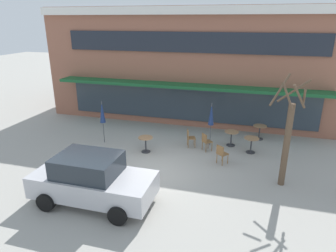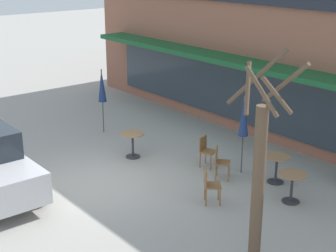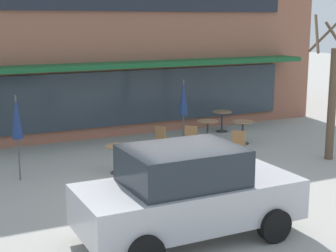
{
  "view_description": "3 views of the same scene",
  "coord_description": "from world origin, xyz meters",
  "px_view_note": "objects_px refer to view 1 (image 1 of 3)",
  "views": [
    {
      "loc": [
        3.61,
        -10.64,
        6.05
      ],
      "look_at": [
        -0.29,
        3.03,
        0.97
      ],
      "focal_mm": 32.0,
      "sensor_mm": 36.0,
      "label": 1
    },
    {
      "loc": [
        10.8,
        -6.47,
        5.81
      ],
      "look_at": [
        -0.13,
        2.4,
        1.1
      ],
      "focal_mm": 55.0,
      "sensor_mm": 36.0,
      "label": 2
    },
    {
      "loc": [
        -5.73,
        -10.69,
        4.04
      ],
      "look_at": [
        0.78,
        2.5,
        0.99
      ],
      "focal_mm": 55.0,
      "sensor_mm": 36.0,
      "label": 3
    }
  ],
  "objects_px": {
    "cafe_table_near_wall": "(146,142)",
    "parked_sedan": "(92,179)",
    "cafe_chair_0": "(190,137)",
    "street_tree": "(287,137)",
    "cafe_table_mid_patio": "(260,130)",
    "cafe_chair_1": "(221,153)",
    "cafe_chair_2": "(206,141)",
    "cafe_table_by_tree": "(231,136)",
    "patio_umbrella_green_folded": "(102,112)",
    "patio_umbrella_cream_folded": "(211,115)",
    "cafe_table_streetside": "(251,143)"
  },
  "relations": [
    {
      "from": "cafe_chair_2",
      "to": "parked_sedan",
      "type": "bearing_deg",
      "value": -119.78
    },
    {
      "from": "cafe_table_by_tree",
      "to": "cafe_chair_1",
      "type": "bearing_deg",
      "value": -96.43
    },
    {
      "from": "cafe_table_mid_patio",
      "to": "cafe_chair_2",
      "type": "bearing_deg",
      "value": -137.71
    },
    {
      "from": "cafe_table_by_tree",
      "to": "parked_sedan",
      "type": "relative_size",
      "value": 0.18
    },
    {
      "from": "cafe_table_streetside",
      "to": "patio_umbrella_green_folded",
      "type": "distance_m",
      "value": 7.49
    },
    {
      "from": "cafe_table_streetside",
      "to": "cafe_chair_2",
      "type": "bearing_deg",
      "value": -169.89
    },
    {
      "from": "cafe_chair_2",
      "to": "street_tree",
      "type": "xyz_separation_m",
      "value": [
        3.32,
        -2.31,
        1.43
      ]
    },
    {
      "from": "cafe_table_near_wall",
      "to": "parked_sedan",
      "type": "bearing_deg",
      "value": -94.14
    },
    {
      "from": "street_tree",
      "to": "parked_sedan",
      "type": "bearing_deg",
      "value": -154.34
    },
    {
      "from": "cafe_table_near_wall",
      "to": "cafe_chair_1",
      "type": "xyz_separation_m",
      "value": [
        3.64,
        -0.29,
        0.01
      ]
    },
    {
      "from": "parked_sedan",
      "to": "street_tree",
      "type": "xyz_separation_m",
      "value": [
        6.4,
        3.07,
        1.07
      ]
    },
    {
      "from": "cafe_table_by_tree",
      "to": "cafe_chair_1",
      "type": "relative_size",
      "value": 0.85
    },
    {
      "from": "cafe_table_near_wall",
      "to": "cafe_chair_2",
      "type": "bearing_deg",
      "value": 18.68
    },
    {
      "from": "cafe_table_mid_patio",
      "to": "cafe_chair_0",
      "type": "relative_size",
      "value": 0.85
    },
    {
      "from": "cafe_table_near_wall",
      "to": "cafe_chair_0",
      "type": "height_order",
      "value": "cafe_chair_0"
    },
    {
      "from": "cafe_table_mid_patio",
      "to": "street_tree",
      "type": "relative_size",
      "value": 0.18
    },
    {
      "from": "patio_umbrella_green_folded",
      "to": "cafe_chair_1",
      "type": "bearing_deg",
      "value": -7.71
    },
    {
      "from": "cafe_table_by_tree",
      "to": "cafe_chair_2",
      "type": "bearing_deg",
      "value": -138.86
    },
    {
      "from": "patio_umbrella_green_folded",
      "to": "street_tree",
      "type": "relative_size",
      "value": 0.52
    },
    {
      "from": "cafe_chair_1",
      "to": "cafe_table_near_wall",
      "type": "bearing_deg",
      "value": 175.49
    },
    {
      "from": "cafe_chair_1",
      "to": "cafe_chair_2",
      "type": "xyz_separation_m",
      "value": [
        -0.88,
        1.22,
        0.0
      ]
    },
    {
      "from": "parked_sedan",
      "to": "cafe_table_by_tree",
      "type": "bearing_deg",
      "value": 56.55
    },
    {
      "from": "cafe_table_by_tree",
      "to": "patio_umbrella_green_folded",
      "type": "height_order",
      "value": "patio_umbrella_green_folded"
    },
    {
      "from": "cafe_table_near_wall",
      "to": "parked_sedan",
      "type": "height_order",
      "value": "parked_sedan"
    },
    {
      "from": "patio_umbrella_green_folded",
      "to": "patio_umbrella_cream_folded",
      "type": "xyz_separation_m",
      "value": [
        5.34,
        1.15,
        0.0
      ]
    },
    {
      "from": "patio_umbrella_green_folded",
      "to": "cafe_chair_1",
      "type": "distance_m",
      "value": 6.28
    },
    {
      "from": "cafe_table_mid_patio",
      "to": "cafe_chair_1",
      "type": "distance_m",
      "value": 3.85
    },
    {
      "from": "cafe_table_by_tree",
      "to": "parked_sedan",
      "type": "bearing_deg",
      "value": -123.45
    },
    {
      "from": "parked_sedan",
      "to": "street_tree",
      "type": "height_order",
      "value": "street_tree"
    },
    {
      "from": "cafe_chair_0",
      "to": "cafe_chair_2",
      "type": "relative_size",
      "value": 1.0
    },
    {
      "from": "parked_sedan",
      "to": "street_tree",
      "type": "relative_size",
      "value": 1.0
    },
    {
      "from": "cafe_table_by_tree",
      "to": "street_tree",
      "type": "bearing_deg",
      "value": -56.36
    },
    {
      "from": "cafe_table_streetside",
      "to": "cafe_chair_0",
      "type": "bearing_deg",
      "value": -178.16
    },
    {
      "from": "parked_sedan",
      "to": "street_tree",
      "type": "bearing_deg",
      "value": 25.66
    },
    {
      "from": "cafe_table_near_wall",
      "to": "street_tree",
      "type": "bearing_deg",
      "value": -12.76
    },
    {
      "from": "patio_umbrella_green_folded",
      "to": "cafe_table_streetside",
      "type": "bearing_deg",
      "value": 5.94
    },
    {
      "from": "cafe_chair_1",
      "to": "parked_sedan",
      "type": "distance_m",
      "value": 5.76
    },
    {
      "from": "cafe_chair_0",
      "to": "cafe_chair_1",
      "type": "relative_size",
      "value": 1.0
    },
    {
      "from": "patio_umbrella_cream_folded",
      "to": "cafe_chair_0",
      "type": "height_order",
      "value": "patio_umbrella_cream_folded"
    },
    {
      "from": "cafe_table_near_wall",
      "to": "cafe_table_mid_patio",
      "type": "relative_size",
      "value": 1.0
    },
    {
      "from": "cafe_table_by_tree",
      "to": "cafe_chair_0",
      "type": "distance_m",
      "value": 2.1
    },
    {
      "from": "cafe_table_streetside",
      "to": "cafe_table_by_tree",
      "type": "xyz_separation_m",
      "value": [
        -0.99,
        0.61,
        0.0
      ]
    },
    {
      "from": "patio_umbrella_green_folded",
      "to": "cafe_chair_2",
      "type": "bearing_deg",
      "value": 4.24
    },
    {
      "from": "cafe_table_streetside",
      "to": "cafe_table_mid_patio",
      "type": "bearing_deg",
      "value": 78.39
    },
    {
      "from": "cafe_chair_2",
      "to": "parked_sedan",
      "type": "distance_m",
      "value": 6.21
    },
    {
      "from": "cafe_table_by_tree",
      "to": "patio_umbrella_green_folded",
      "type": "relative_size",
      "value": 0.35
    },
    {
      "from": "cafe_chair_0",
      "to": "street_tree",
      "type": "xyz_separation_m",
      "value": [
        4.17,
        -2.59,
        1.43
      ]
    },
    {
      "from": "cafe_chair_2",
      "to": "parked_sedan",
      "type": "height_order",
      "value": "parked_sedan"
    },
    {
      "from": "cafe_table_streetside",
      "to": "cafe_table_mid_patio",
      "type": "xyz_separation_m",
      "value": [
        0.39,
        1.9,
        0.0
      ]
    },
    {
      "from": "cafe_table_mid_patio",
      "to": "patio_umbrella_cream_folded",
      "type": "bearing_deg",
      "value": -147.77
    }
  ]
}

